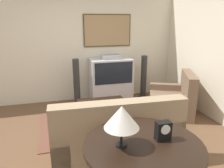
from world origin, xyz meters
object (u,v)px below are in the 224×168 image
coffee_table (103,104)px  speaker_tower_left (77,83)px  armchair (173,101)px  mantel_clock (163,131)px  table_lamp (122,117)px  tv (111,80)px  speaker_tower_right (144,78)px  couch (115,133)px  console_table (143,149)px

coffee_table → speaker_tower_left: 1.11m
armchair → speaker_tower_left: (-1.90, 1.06, 0.24)m
armchair → mantel_clock: (-1.41, -2.10, 0.60)m
table_lamp → armchair: bearing=48.6°
tv → speaker_tower_left: (-0.84, -0.06, -0.02)m
armchair → speaker_tower_left: bearing=-94.5°
coffee_table → table_lamp: size_ratio=2.28×
table_lamp → coffee_table: bearing=81.5°
tv → speaker_tower_right: tv is taller
couch → table_lamp: size_ratio=4.53×
mantel_clock → tv: bearing=83.9°
speaker_tower_left → speaker_tower_right: (1.68, 0.00, 0.00)m
console_table → speaker_tower_right: bearing=66.2°
tv → console_table: size_ratio=0.96×
console_table → speaker_tower_left: (-0.28, 3.18, -0.20)m
console_table → speaker_tower_right: (1.40, 3.18, -0.20)m
couch → armchair: 1.92m
console_table → table_lamp: (-0.22, 0.02, 0.36)m
armchair → table_lamp: bearing=-16.6°
couch → armchair: size_ratio=1.52×
console_table → table_lamp: size_ratio=2.88×
speaker_tower_right → table_lamp: bearing=-117.2°
table_lamp → mantel_clock: table_lamp is taller
console_table → couch: bearing=88.9°
coffee_table → couch: bearing=-93.8°
couch → coffee_table: (0.07, 1.09, 0.03)m
couch → console_table: size_ratio=1.57×
armchair → coffee_table: (-1.53, 0.03, 0.07)m
couch → speaker_tower_right: bearing=-120.2°
table_lamp → speaker_tower_right: table_lamp is taller
tv → console_table: tv is taller
tv → couch: tv is taller
tv → table_lamp: (-0.78, -3.22, 0.54)m
coffee_table → speaker_tower_right: bearing=38.3°
couch → armchair: couch is taller
tv → table_lamp: table_lamp is taller
table_lamp → tv: bearing=76.3°
coffee_table → console_table: console_table is taller
armchair → mantel_clock: 2.60m
tv → mantel_clock: (-0.34, -3.22, 0.34)m
coffee_table → console_table: 2.18m
tv → console_table: bearing=-99.8°
console_table → speaker_tower_right: size_ratio=1.08×
armchair → table_lamp: (-1.85, -2.10, 0.80)m
console_table → table_lamp: bearing=175.3°
speaker_tower_left → speaker_tower_right: same height
tv → armchair: size_ratio=0.93×
table_lamp → mantel_clock: 0.48m
speaker_tower_left → coffee_table: bearing=-70.0°
armchair → console_table: armchair is taller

